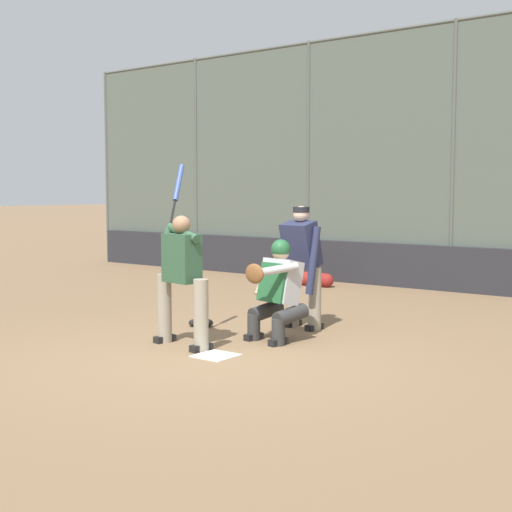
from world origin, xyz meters
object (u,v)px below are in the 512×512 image
Objects in this scene: umpire_home at (302,263)px; equipment_bag_dugout_side at (304,278)px; fielding_glove_on_dirt at (202,322)px; catcher_behind_plate at (276,288)px; batter_at_plate at (182,275)px.

umpire_home is 1.25× the size of equipment_bag_dugout_side.
catcher_behind_plate is at bearing 174.53° from fielding_glove_on_dirt.
equipment_bag_dugout_side is (2.47, -3.81, -0.75)m from umpire_home.
catcher_behind_plate is 0.89m from umpire_home.
batter_at_plate is at bearing 80.77° from umpire_home.
batter_at_plate reaches higher than catcher_behind_plate.
fielding_glove_on_dirt is at bearing -50.14° from batter_at_plate.
fielding_glove_on_dirt is (1.35, -0.13, -0.59)m from catcher_behind_plate.
catcher_behind_plate is at bearing 109.34° from umpire_home.
catcher_behind_plate is 3.76× the size of fielding_glove_on_dirt.
catcher_behind_plate reaches higher than fielding_glove_on_dirt.
catcher_behind_plate is 0.95× the size of equipment_bag_dugout_side.
fielding_glove_on_dirt is (1.17, 0.71, -0.83)m from umpire_home.
batter_at_plate is 1.74× the size of catcher_behind_plate.
equipment_bag_dugout_side is at bearing -74.02° from fielding_glove_on_dirt.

